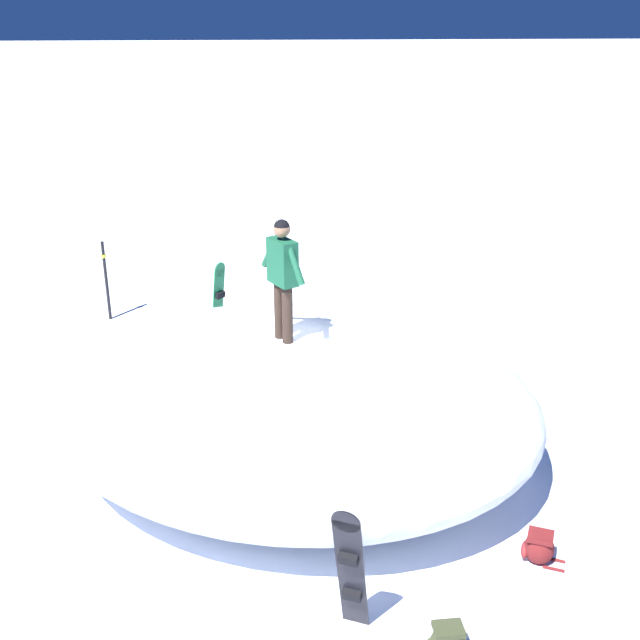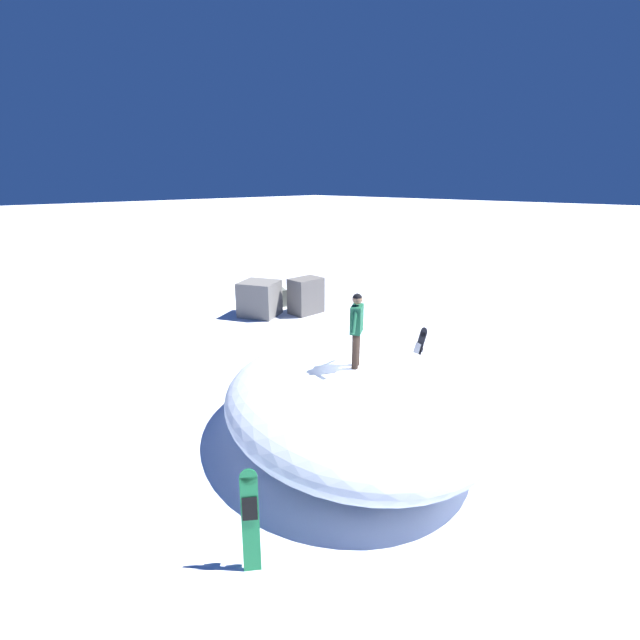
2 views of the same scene
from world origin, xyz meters
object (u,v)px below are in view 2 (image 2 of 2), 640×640
snowboard_primary_upright (250,518)px  backpack_near (395,365)px  snowboarder_standing (357,324)px  snowboard_secondary_upright (417,355)px  backpack_far (335,365)px

snowboard_primary_upright → backpack_near: (7.51, 2.57, -0.66)m
snowboarder_standing → snowboard_primary_upright: 4.35m
snowboard_primary_upright → snowboard_secondary_upright: bearing=12.9°
snowboarder_standing → backpack_far: 4.51m
snowboard_secondary_upright → backpack_far: size_ratio=3.10×
snowboarder_standing → snowboard_secondary_upright: 3.96m
snowboard_secondary_upright → snowboard_primary_upright: bearing=-167.1°
snowboarder_standing → backpack_far: (2.45, 2.80, -2.55)m
snowboard_primary_upright → snowboard_secondary_upright: size_ratio=0.98×
snowboard_primary_upright → backpack_far: size_ratio=3.05×
backpack_near → backpack_far: (-1.30, 1.34, 0.01)m
snowboarder_standing → backpack_near: (3.75, 1.46, -2.56)m
snowboarder_standing → snowboard_secondary_upright: snowboarder_standing is taller
snowboarder_standing → backpack_near: bearing=21.2°
snowboard_secondary_upright → backpack_far: bearing=113.8°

